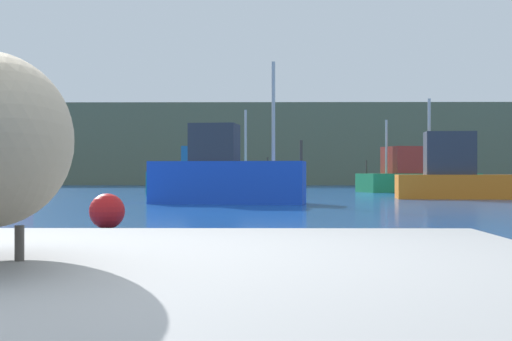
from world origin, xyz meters
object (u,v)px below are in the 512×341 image
at_px(fishing_boat_green, 415,177).
at_px(fishing_boat_teal, 207,178).
at_px(fishing_boat_orange, 470,177).
at_px(mooring_buoy, 107,211).
at_px(fishing_boat_blue, 225,175).

distance_m(fishing_boat_green, fishing_boat_teal, 11.70).
xyz_separation_m(fishing_boat_orange, mooring_buoy, (-11.21, -16.13, -0.52)).
bearing_deg(fishing_boat_teal, mooring_buoy, -94.62).
relative_size(fishing_boat_green, mooring_buoy, 10.22).
bearing_deg(mooring_buoy, fishing_boat_green, 67.43).
xyz_separation_m(fishing_boat_green, fishing_boat_teal, (-10.90, -4.26, -0.05)).
bearing_deg(fishing_boat_blue, fishing_boat_orange, 34.03).
distance_m(fishing_boat_orange, mooring_buoy, 19.64).
bearing_deg(fishing_boat_orange, mooring_buoy, 59.75).
xyz_separation_m(fishing_boat_green, fishing_boat_blue, (-9.43, -15.25, 0.16)).
height_order(fishing_boat_green, fishing_boat_teal, fishing_boat_teal).
height_order(fishing_boat_teal, fishing_boat_blue, fishing_boat_blue).
relative_size(fishing_boat_green, fishing_boat_blue, 1.28).
relative_size(fishing_boat_blue, mooring_buoy, 7.99).
distance_m(fishing_boat_green, mooring_buoy, 28.86).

